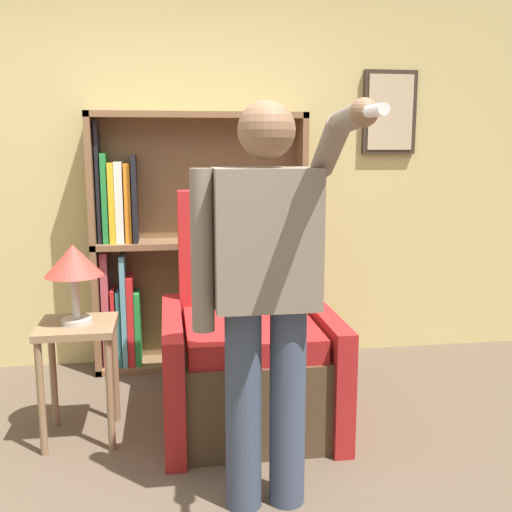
{
  "coord_description": "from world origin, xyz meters",
  "views": [
    {
      "loc": [
        0.02,
        -2.13,
        1.5
      ],
      "look_at": [
        0.42,
        0.54,
        1.0
      ],
      "focal_mm": 42.0,
      "sensor_mm": 36.0,
      "label": 1
    }
  ],
  "objects_px": {
    "bookcase": "(176,248)",
    "person_standing": "(266,285)",
    "armchair": "(247,352)",
    "side_table": "(78,348)",
    "table_lamp": "(74,264)"
  },
  "relations": [
    {
      "from": "bookcase",
      "to": "side_table",
      "type": "bearing_deg",
      "value": -117.92
    },
    {
      "from": "armchair",
      "to": "side_table",
      "type": "relative_size",
      "value": 2.02
    },
    {
      "from": "bookcase",
      "to": "armchair",
      "type": "relative_size",
      "value": 1.37
    },
    {
      "from": "side_table",
      "to": "table_lamp",
      "type": "height_order",
      "value": "table_lamp"
    },
    {
      "from": "armchair",
      "to": "side_table",
      "type": "xyz_separation_m",
      "value": [
        -0.88,
        -0.11,
        0.11
      ]
    },
    {
      "from": "armchair",
      "to": "table_lamp",
      "type": "xyz_separation_m",
      "value": [
        -0.88,
        -0.11,
        0.54
      ]
    },
    {
      "from": "armchair",
      "to": "person_standing",
      "type": "height_order",
      "value": "person_standing"
    },
    {
      "from": "bookcase",
      "to": "person_standing",
      "type": "height_order",
      "value": "bookcase"
    },
    {
      "from": "bookcase",
      "to": "side_table",
      "type": "xyz_separation_m",
      "value": [
        -0.52,
        -0.99,
        -0.33
      ]
    },
    {
      "from": "bookcase",
      "to": "armchair",
      "type": "xyz_separation_m",
      "value": [
        0.36,
        -0.88,
        -0.44
      ]
    },
    {
      "from": "armchair",
      "to": "table_lamp",
      "type": "distance_m",
      "value": 1.04
    },
    {
      "from": "person_standing",
      "to": "side_table",
      "type": "relative_size",
      "value": 2.71
    },
    {
      "from": "armchair",
      "to": "side_table",
      "type": "height_order",
      "value": "armchair"
    },
    {
      "from": "table_lamp",
      "to": "person_standing",
      "type": "bearing_deg",
      "value": -40.96
    },
    {
      "from": "person_standing",
      "to": "table_lamp",
      "type": "bearing_deg",
      "value": 139.04
    }
  ]
}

